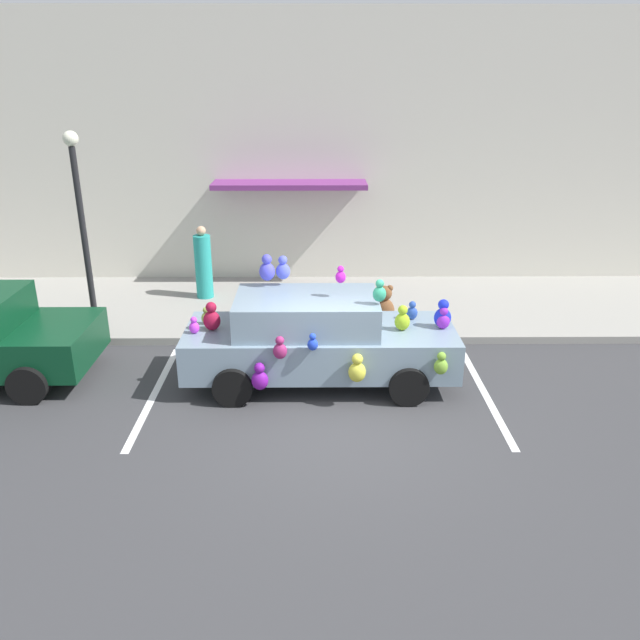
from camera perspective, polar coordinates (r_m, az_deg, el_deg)
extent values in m
plane|color=#38383A|center=(9.65, 1.94, -9.36)|extent=(60.00, 60.00, 0.00)
cube|color=gray|center=(14.16, 1.14, 1.25)|extent=(24.00, 4.00, 0.15)
cube|color=beige|center=(15.55, 1.00, 14.90)|extent=(24.00, 0.30, 6.40)
cube|color=#712D72|center=(15.10, -2.77, 12.20)|extent=(3.60, 1.10, 0.12)
cube|color=silver|center=(10.89, 14.65, -6.32)|extent=(0.12, 3.60, 0.01)
cube|color=silver|center=(10.85, -14.76, -6.43)|extent=(0.12, 3.60, 0.01)
cube|color=gray|center=(10.62, 0.03, -2.46)|extent=(4.51, 1.64, 0.68)
cube|color=gray|center=(10.39, -1.22, 0.67)|extent=(2.34, 1.45, 0.56)
cylinder|color=black|center=(11.60, 6.91, -2.25)|extent=(0.64, 0.22, 0.64)
cylinder|color=black|center=(10.13, 8.04, -5.96)|extent=(0.64, 0.22, 0.64)
cylinder|color=black|center=(11.58, -6.94, -2.30)|extent=(0.64, 0.22, 0.64)
cylinder|color=black|center=(10.10, -7.92, -6.02)|extent=(0.64, 0.22, 0.64)
ellipsoid|color=#94B721|center=(10.45, 7.47, -0.15)|extent=(0.25, 0.21, 0.30)
sphere|color=#94B721|center=(10.38, 7.52, 0.91)|extent=(0.16, 0.16, 0.16)
ellipsoid|color=#BA1EBA|center=(10.16, 1.88, 3.91)|extent=(0.17, 0.14, 0.20)
sphere|color=#BA1EBA|center=(10.12, 1.89, 4.65)|extent=(0.11, 0.11, 0.11)
ellipsoid|color=blue|center=(9.63, -0.67, -2.24)|extent=(0.16, 0.13, 0.19)
sphere|color=blue|center=(9.58, -0.67, -1.52)|extent=(0.10, 0.10, 0.10)
ellipsoid|color=maroon|center=(10.51, -9.78, -0.05)|extent=(0.28, 0.23, 0.34)
sphere|color=maroon|center=(10.43, -9.86, 1.14)|extent=(0.18, 0.18, 0.18)
ellipsoid|color=#535EED|center=(10.81, -3.38, 4.44)|extent=(0.24, 0.20, 0.29)
sphere|color=#535EED|center=(10.76, -3.40, 5.45)|extent=(0.15, 0.15, 0.15)
ellipsoid|color=#4E4DE5|center=(10.77, -4.82, 4.39)|extent=(0.27, 0.22, 0.32)
sphere|color=#4E4DE5|center=(10.71, -4.86, 5.51)|extent=(0.17, 0.17, 0.17)
ellipsoid|color=purple|center=(10.63, 11.10, -0.12)|extent=(0.22, 0.18, 0.26)
sphere|color=purple|center=(10.56, 11.17, 0.79)|extent=(0.14, 0.14, 0.14)
ellipsoid|color=#9DBD4D|center=(10.81, -10.25, 0.17)|extent=(0.18, 0.15, 0.21)
sphere|color=#9DBD4D|center=(10.76, -10.30, 0.88)|extent=(0.11, 0.11, 0.11)
ellipsoid|color=#D23AEC|center=(10.45, -11.33, -0.68)|extent=(0.17, 0.14, 0.20)
sphere|color=#D23AEC|center=(10.40, -11.39, 0.02)|extent=(0.11, 0.11, 0.11)
ellipsoid|color=#711594|center=(9.88, -5.47, -5.48)|extent=(0.26, 0.22, 0.31)
sphere|color=#711594|center=(9.79, -5.52, -4.35)|extent=(0.17, 0.17, 0.17)
ellipsoid|color=purple|center=(10.21, -4.20, -0.72)|extent=(0.20, 0.16, 0.24)
sphere|color=purple|center=(10.15, -4.22, 0.14)|extent=(0.13, 0.13, 0.13)
ellipsoid|color=#2F9B73|center=(9.92, 5.41, 2.36)|extent=(0.21, 0.17, 0.25)
sphere|color=#2F9B73|center=(9.86, 5.45, 3.31)|extent=(0.13, 0.13, 0.13)
ellipsoid|color=#73A733|center=(9.96, 10.90, -4.18)|extent=(0.22, 0.18, 0.26)
sphere|color=#73A733|center=(9.89, 10.97, -3.25)|extent=(0.14, 0.14, 0.14)
ellipsoid|color=#8F225A|center=(9.67, -3.64, -2.83)|extent=(0.22, 0.18, 0.26)
sphere|color=#8F225A|center=(9.60, -3.67, -1.87)|extent=(0.14, 0.14, 0.14)
ellipsoid|color=gold|center=(9.80, 3.38, -4.75)|extent=(0.27, 0.22, 0.32)
sphere|color=gold|center=(9.71, 3.41, -3.57)|extent=(0.17, 0.17, 0.17)
ellipsoid|color=#1727DD|center=(10.67, 11.05, 0.20)|extent=(0.29, 0.23, 0.34)
sphere|color=#1727DD|center=(10.59, 11.14, 1.37)|extent=(0.18, 0.18, 0.18)
ellipsoid|color=#2747A0|center=(10.96, 8.34, 0.63)|extent=(0.19, 0.16, 0.22)
sphere|color=#2747A0|center=(10.91, 8.38, 1.39)|extent=(0.12, 0.12, 0.12)
cylinder|color=black|center=(12.60, -21.79, -1.74)|extent=(0.64, 0.22, 0.64)
cylinder|color=black|center=(11.09, -24.95, -5.35)|extent=(0.64, 0.22, 0.64)
ellipsoid|color=brown|center=(12.96, 5.81, 0.83)|extent=(0.43, 0.36, 0.54)
sphere|color=brown|center=(12.83, 5.88, 2.44)|extent=(0.31, 0.31, 0.31)
sphere|color=brown|center=(12.78, 5.42, 2.90)|extent=(0.13, 0.13, 0.13)
sphere|color=brown|center=(12.81, 6.37, 2.89)|extent=(0.13, 0.13, 0.13)
cylinder|color=black|center=(12.95, -20.54, 6.59)|extent=(0.12, 0.12, 3.57)
sphere|color=#EAEACC|center=(12.64, -21.69, 15.05)|extent=(0.28, 0.28, 0.28)
cylinder|color=teal|center=(14.57, -10.52, 4.78)|extent=(0.38, 0.38, 1.45)
sphere|color=tan|center=(14.37, -10.74, 7.95)|extent=(0.21, 0.21, 0.21)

